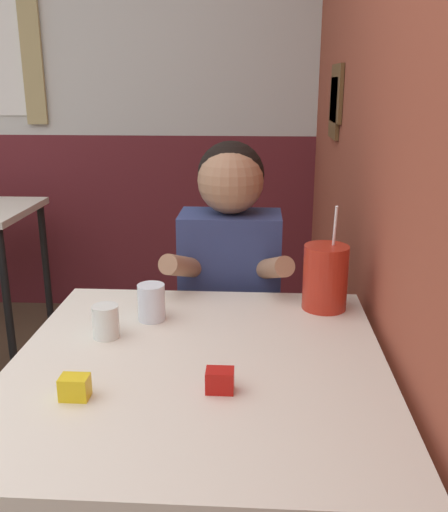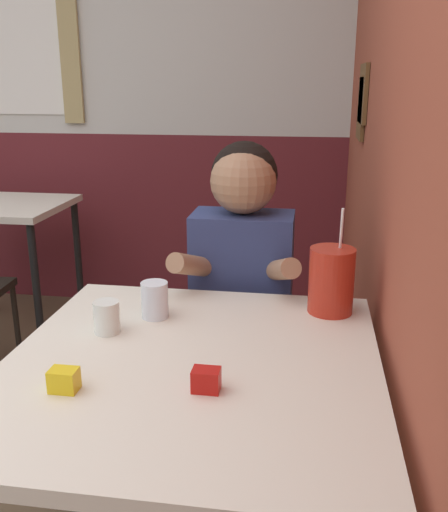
# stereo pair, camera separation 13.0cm
# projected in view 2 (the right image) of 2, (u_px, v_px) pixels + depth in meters

# --- Properties ---
(brick_wall_right) EXTENTS (0.08, 4.61, 2.70)m
(brick_wall_right) POSITION_uv_depth(u_px,v_px,m) (384.00, 99.00, 2.00)
(brick_wall_right) COLOR brown
(brick_wall_right) RESTS_ON ground_plane
(back_wall) EXTENTS (5.98, 0.09, 2.70)m
(back_wall) POSITION_uv_depth(u_px,v_px,m) (101.00, 91.00, 3.48)
(back_wall) COLOR silver
(back_wall) RESTS_ON ground_plane
(main_table) EXTENTS (0.90, 0.95, 0.77)m
(main_table) POSITION_uv_depth(u_px,v_px,m) (192.00, 387.00, 1.38)
(main_table) COLOR beige
(main_table) RESTS_ON ground_plane
(background_table) EXTENTS (0.70, 0.62, 0.77)m
(background_table) POSITION_uv_depth(u_px,v_px,m) (2.00, 222.00, 3.15)
(background_table) COLOR beige
(background_table) RESTS_ON ground_plane
(person_seated) EXTENTS (0.42, 0.41, 1.23)m
(person_seated) POSITION_uv_depth(u_px,v_px,m) (242.00, 305.00, 1.99)
(person_seated) COLOR navy
(person_seated) RESTS_ON ground_plane
(cocktail_pitcher) EXTENTS (0.13, 0.13, 0.31)m
(cocktail_pitcher) POSITION_uv_depth(u_px,v_px,m) (331.00, 280.00, 1.62)
(cocktail_pitcher) COLOR #B22819
(cocktail_pitcher) RESTS_ON main_table
(glass_near_pitcher) EXTENTS (0.08, 0.08, 0.10)m
(glass_near_pitcher) POSITION_uv_depth(u_px,v_px,m) (155.00, 300.00, 1.59)
(glass_near_pitcher) COLOR silver
(glass_near_pitcher) RESTS_ON main_table
(glass_center) EXTENTS (0.07, 0.07, 0.09)m
(glass_center) POSITION_uv_depth(u_px,v_px,m) (107.00, 317.00, 1.50)
(glass_center) COLOR silver
(glass_center) RESTS_ON main_table
(condiment_ketchup) EXTENTS (0.06, 0.04, 0.05)m
(condiment_ketchup) POSITION_uv_depth(u_px,v_px,m) (206.00, 380.00, 1.22)
(condiment_ketchup) COLOR #B7140F
(condiment_ketchup) RESTS_ON main_table
(condiment_mustard) EXTENTS (0.06, 0.04, 0.05)m
(condiment_mustard) POSITION_uv_depth(u_px,v_px,m) (64.00, 380.00, 1.22)
(condiment_mustard) COLOR yellow
(condiment_mustard) RESTS_ON main_table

